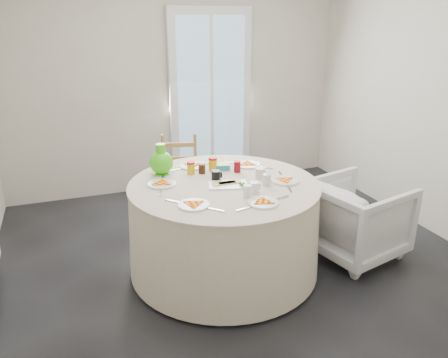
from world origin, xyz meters
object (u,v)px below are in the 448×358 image
object	(u,v)px
armchair	(357,213)
green_pitcher	(161,162)
wooden_chair	(180,175)
table	(224,228)

from	to	relation	value
armchair	green_pitcher	distance (m)	1.73
wooden_chair	armchair	world-z (taller)	wooden_chair
wooden_chair	green_pitcher	world-z (taller)	green_pitcher
wooden_chair	armchair	size ratio (longest dim) A/B	1.16
table	green_pitcher	world-z (taller)	green_pitcher
wooden_chair	green_pitcher	xyz separation A→B (m)	(-0.33, -0.71, 0.40)
armchair	green_pitcher	xyz separation A→B (m)	(-1.57, 0.54, 0.48)
table	wooden_chair	xyz separation A→B (m)	(-0.08, 1.09, 0.09)
armchair	table	bearing A→B (deg)	68.56
table	armchair	size ratio (longest dim) A/B	2.06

